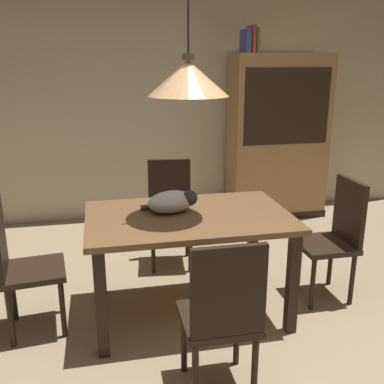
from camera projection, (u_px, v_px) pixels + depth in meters
The scene contains 13 objects.
ground at pixel (218, 342), 2.89m from camera, with size 10.00×10.00×0.00m, color tan.
back_wall at pixel (159, 91), 4.96m from camera, with size 6.40×0.10×2.90m, color beige.
dining_table at pixel (189, 228), 3.07m from camera, with size 1.40×0.90×0.75m.
chair_right_side at pixel (335, 234), 3.34m from camera, with size 0.40×0.40×0.93m.
chair_far_back at pixel (170, 208), 3.94m from camera, with size 0.44×0.44×0.93m.
chair_near_front at pixel (222, 313), 2.29m from camera, with size 0.40×0.40×0.93m.
chair_left_side at pixel (20, 261), 2.88m from camera, with size 0.44×0.44×0.93m.
cat_sleeping at pixel (173, 201), 3.08m from camera, with size 0.40×0.30×0.16m.
pendant_lamp at pixel (188, 78), 2.79m from camera, with size 0.52×0.52×1.30m.
hutch_bookcase at pixel (277, 141), 5.07m from camera, with size 1.12×0.45×1.85m.
book_blue_wide at pixel (246, 41), 4.68m from camera, with size 0.06×0.24×0.24m, color #384C93.
book_red_tall at pixel (251, 39), 4.69m from camera, with size 0.04×0.22×0.28m, color #B73833.
book_green_slim at pixel (256, 40), 4.70m from camera, with size 0.03×0.20×0.26m, color #427A4C.
Camera 1 is at (-0.68, -2.40, 1.76)m, focal length 41.34 mm.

